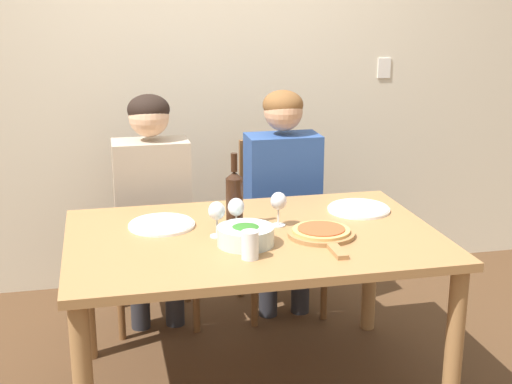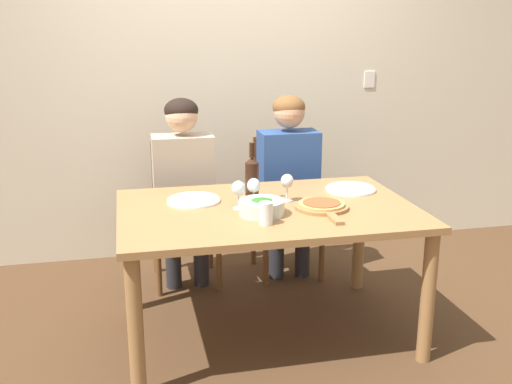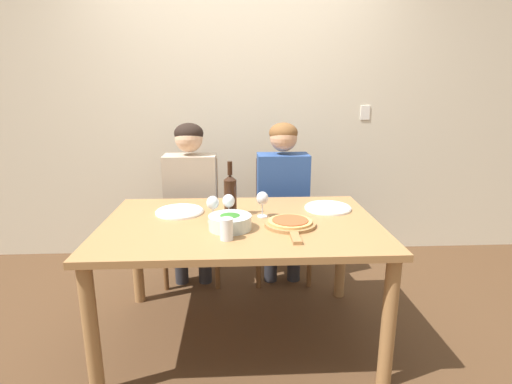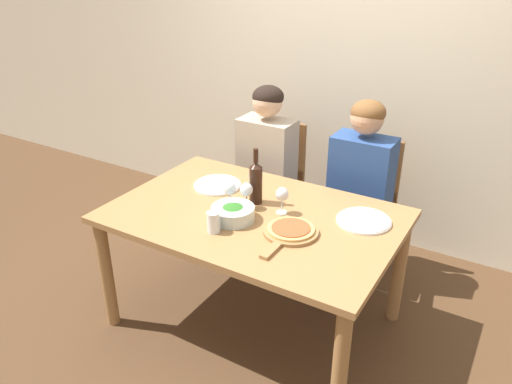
% 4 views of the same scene
% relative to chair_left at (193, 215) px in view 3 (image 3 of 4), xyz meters
% --- Properties ---
extents(ground_plane, '(40.00, 40.00, 0.00)m').
position_rel_chair_left_xyz_m(ground_plane, '(0.36, -0.87, -0.49)').
color(ground_plane, '#4C331E').
extents(back_wall, '(10.00, 0.06, 2.70)m').
position_rel_chair_left_xyz_m(back_wall, '(0.36, 0.49, 0.86)').
color(back_wall, beige).
rests_on(back_wall, ground).
extents(dining_table, '(1.54, 1.02, 0.73)m').
position_rel_chair_left_xyz_m(dining_table, '(0.36, -0.87, 0.15)').
color(dining_table, '#9E7042').
rests_on(dining_table, ground).
extents(chair_left, '(0.42, 0.42, 0.92)m').
position_rel_chair_left_xyz_m(chair_left, '(0.00, 0.00, 0.00)').
color(chair_left, brown).
rests_on(chair_left, ground).
extents(chair_right, '(0.42, 0.42, 0.92)m').
position_rel_chair_left_xyz_m(chair_right, '(0.69, 0.00, 0.00)').
color(chair_right, brown).
rests_on(chair_right, ground).
extents(person_woman, '(0.47, 0.51, 1.21)m').
position_rel_chair_left_xyz_m(person_woman, '(0.00, -0.11, 0.24)').
color(person_woman, '#28282D').
rests_on(person_woman, ground).
extents(person_man, '(0.47, 0.51, 1.21)m').
position_rel_chair_left_xyz_m(person_man, '(0.69, -0.11, 0.24)').
color(person_man, '#28282D').
rests_on(person_man, ground).
extents(wine_bottle, '(0.07, 0.07, 0.32)m').
position_rel_chair_left_xyz_m(wine_bottle, '(0.30, -0.75, 0.37)').
color(wine_bottle, black).
rests_on(wine_bottle, dining_table).
extents(broccoli_bowl, '(0.23, 0.23, 0.08)m').
position_rel_chair_left_xyz_m(broccoli_bowl, '(0.30, -0.98, 0.28)').
color(broccoli_bowl, silver).
rests_on(broccoli_bowl, dining_table).
extents(dinner_plate_left, '(0.29, 0.29, 0.02)m').
position_rel_chair_left_xyz_m(dinner_plate_left, '(-0.01, -0.68, 0.25)').
color(dinner_plate_left, white).
rests_on(dinner_plate_left, dining_table).
extents(dinner_plate_right, '(0.29, 0.29, 0.02)m').
position_rel_chair_left_xyz_m(dinner_plate_right, '(0.90, -0.65, 0.25)').
color(dinner_plate_right, white).
rests_on(dinner_plate_right, dining_table).
extents(pizza_on_board, '(0.28, 0.42, 0.04)m').
position_rel_chair_left_xyz_m(pizza_on_board, '(0.63, -0.96, 0.25)').
color(pizza_on_board, '#9E7042').
rests_on(pizza_on_board, dining_table).
extents(wine_glass_left, '(0.07, 0.07, 0.15)m').
position_rel_chair_left_xyz_m(wine_glass_left, '(0.21, -0.86, 0.34)').
color(wine_glass_left, silver).
rests_on(wine_glass_left, dining_table).
extents(wine_glass_right, '(0.07, 0.07, 0.15)m').
position_rel_chair_left_xyz_m(wine_glass_right, '(0.49, -0.79, 0.34)').
color(wine_glass_right, silver).
rests_on(wine_glass_right, dining_table).
extents(wine_glass_centre, '(0.07, 0.07, 0.15)m').
position_rel_chair_left_xyz_m(wine_glass_centre, '(0.29, -0.83, 0.34)').
color(wine_glass_centre, silver).
rests_on(wine_glass_centre, dining_table).
extents(water_tumbler, '(0.07, 0.07, 0.11)m').
position_rel_chair_left_xyz_m(water_tumbler, '(0.29, -1.14, 0.29)').
color(water_tumbler, silver).
rests_on(water_tumbler, dining_table).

